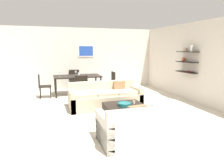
% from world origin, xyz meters
% --- Properties ---
extents(ground_plane, '(18.00, 18.00, 0.00)m').
position_xyz_m(ground_plane, '(0.00, 0.00, 0.00)').
color(ground_plane, beige).
extents(back_wall_unit, '(8.40, 0.09, 2.70)m').
position_xyz_m(back_wall_unit, '(0.30, 3.53, 1.35)').
color(back_wall_unit, silver).
rests_on(back_wall_unit, ground).
extents(right_wall_shelf_unit, '(0.34, 8.20, 2.70)m').
position_xyz_m(right_wall_shelf_unit, '(3.03, 0.60, 1.35)').
color(right_wall_shelf_unit, silver).
rests_on(right_wall_shelf_unit, ground).
extents(sofa_beige, '(2.21, 0.90, 0.78)m').
position_xyz_m(sofa_beige, '(-0.11, 0.34, 0.29)').
color(sofa_beige, beige).
rests_on(sofa_beige, ground).
extents(loveseat_white, '(1.42, 0.90, 0.78)m').
position_xyz_m(loveseat_white, '(-0.18, -2.18, 0.29)').
color(loveseat_white, silver).
rests_on(loveseat_white, ground).
extents(coffee_table, '(1.00, 1.06, 0.38)m').
position_xyz_m(coffee_table, '(0.09, -0.94, 0.19)').
color(coffee_table, black).
rests_on(coffee_table, ground).
extents(decorative_bowl, '(0.35, 0.35, 0.08)m').
position_xyz_m(decorative_bowl, '(0.04, -0.95, 0.43)').
color(decorative_bowl, '#19666B').
rests_on(decorative_bowl, coffee_table).
extents(candle_jar, '(0.06, 0.06, 0.08)m').
position_xyz_m(candle_jar, '(0.35, -0.84, 0.42)').
color(candle_jar, silver).
rests_on(candle_jar, coffee_table).
extents(dining_table, '(1.82, 1.00, 0.75)m').
position_xyz_m(dining_table, '(-0.68, 2.43, 0.68)').
color(dining_table, black).
rests_on(dining_table, ground).
extents(dining_chair_foot, '(0.44, 0.44, 0.88)m').
position_xyz_m(dining_chair_foot, '(-0.68, 1.53, 0.50)').
color(dining_chair_foot, black).
rests_on(dining_chair_foot, ground).
extents(dining_chair_right_near, '(0.44, 0.44, 0.88)m').
position_xyz_m(dining_chair_right_near, '(0.64, 2.21, 0.50)').
color(dining_chair_right_near, black).
rests_on(dining_chair_right_near, ground).
extents(dining_chair_left_near, '(0.44, 0.44, 0.88)m').
position_xyz_m(dining_chair_left_near, '(-1.99, 2.21, 0.50)').
color(dining_chair_left_near, black).
rests_on(dining_chair_left_near, ground).
extents(dining_chair_head, '(0.44, 0.44, 0.88)m').
position_xyz_m(dining_chair_head, '(-0.68, 3.34, 0.50)').
color(dining_chair_head, black).
rests_on(dining_chair_head, ground).
extents(wine_glass_foot, '(0.07, 0.07, 0.18)m').
position_xyz_m(wine_glass_foot, '(-0.68, 1.99, 0.87)').
color(wine_glass_foot, silver).
rests_on(wine_glass_foot, dining_table).
extents(wine_glass_left_near, '(0.06, 0.06, 0.17)m').
position_xyz_m(wine_glass_left_near, '(-1.35, 2.31, 0.86)').
color(wine_glass_left_near, silver).
rests_on(wine_glass_left_near, dining_table).
extents(wine_glass_head, '(0.07, 0.07, 0.15)m').
position_xyz_m(wine_glass_head, '(-0.68, 2.87, 0.85)').
color(wine_glass_head, silver).
rests_on(wine_glass_head, dining_table).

